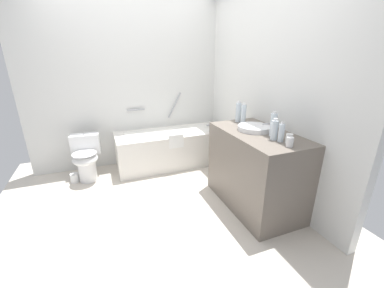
% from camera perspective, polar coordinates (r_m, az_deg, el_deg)
% --- Properties ---
extents(ground_plane, '(3.72, 3.72, 0.00)m').
position_cam_1_polar(ground_plane, '(3.10, -7.98, -12.87)').
color(ground_plane, beige).
extents(wall_back_tiled, '(3.12, 0.10, 2.59)m').
position_cam_1_polar(wall_back_tiled, '(3.94, -13.75, 13.99)').
color(wall_back_tiled, silver).
rests_on(wall_back_tiled, ground_plane).
extents(wall_right_mirror, '(0.10, 2.97, 2.59)m').
position_cam_1_polar(wall_right_mirror, '(3.24, 16.37, 12.51)').
color(wall_right_mirror, silver).
rests_on(wall_right_mirror, ground_plane).
extents(bathtub, '(1.70, 0.66, 1.11)m').
position_cam_1_polar(bathtub, '(3.90, -4.91, -0.67)').
color(bathtub, silver).
rests_on(bathtub, ground_plane).
extents(toilet, '(0.40, 0.52, 0.64)m').
position_cam_1_polar(toilet, '(3.71, -23.67, -2.83)').
color(toilet, white).
rests_on(toilet, ground_plane).
extents(vanity_counter, '(0.64, 1.16, 0.90)m').
position_cam_1_polar(vanity_counter, '(2.88, 14.64, -5.87)').
color(vanity_counter, '#6B6056').
rests_on(vanity_counter, ground_plane).
extents(sink_basin, '(0.36, 0.36, 0.05)m').
position_cam_1_polar(sink_basin, '(2.78, 14.41, 3.68)').
color(sink_basin, white).
rests_on(sink_basin, vanity_counter).
extents(sink_faucet, '(0.13, 0.15, 0.07)m').
position_cam_1_polar(sink_faucet, '(2.90, 17.74, 4.12)').
color(sink_faucet, silver).
rests_on(sink_faucet, vanity_counter).
extents(water_bottle_0, '(0.06, 0.06, 0.26)m').
position_cam_1_polar(water_bottle_0, '(2.60, 18.57, 4.34)').
color(water_bottle_0, silver).
rests_on(water_bottle_0, vanity_counter).
extents(water_bottle_1, '(0.06, 0.06, 0.20)m').
position_cam_1_polar(water_bottle_1, '(2.47, 20.28, 2.54)').
color(water_bottle_1, silver).
rests_on(water_bottle_1, vanity_counter).
extents(water_bottle_2, '(0.07, 0.07, 0.22)m').
position_cam_1_polar(water_bottle_2, '(2.50, 18.83, 3.16)').
color(water_bottle_2, silver).
rests_on(water_bottle_2, vanity_counter).
extents(water_bottle_3, '(0.06, 0.06, 0.25)m').
position_cam_1_polar(water_bottle_3, '(3.01, 12.02, 6.95)').
color(water_bottle_3, silver).
rests_on(water_bottle_3, vanity_counter).
extents(water_bottle_4, '(0.06, 0.06, 0.26)m').
position_cam_1_polar(water_bottle_4, '(3.08, 10.86, 7.38)').
color(water_bottle_4, silver).
rests_on(water_bottle_4, vanity_counter).
extents(drinking_glass_0, '(0.06, 0.06, 0.09)m').
position_cam_1_polar(drinking_glass_0, '(2.37, 22.02, 0.44)').
color(drinking_glass_0, white).
rests_on(drinking_glass_0, vanity_counter).
extents(drinking_glass_1, '(0.06, 0.06, 0.09)m').
position_cam_1_polar(drinking_glass_1, '(2.46, 21.87, 1.18)').
color(drinking_glass_1, white).
rests_on(drinking_glass_1, vanity_counter).
extents(toilet_paper_roll, '(0.11, 0.11, 0.13)m').
position_cam_1_polar(toilet_paper_roll, '(3.80, -25.87, -7.17)').
color(toilet_paper_roll, white).
rests_on(toilet_paper_roll, ground_plane).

